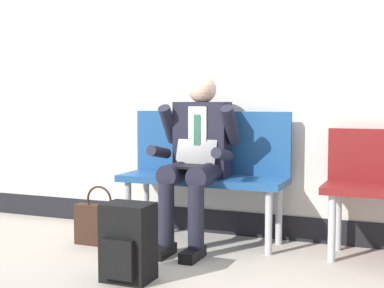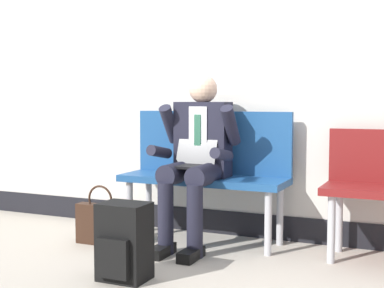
{
  "view_description": "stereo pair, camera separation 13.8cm",
  "coord_description": "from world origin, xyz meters",
  "px_view_note": "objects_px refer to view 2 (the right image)",
  "views": [
    {
      "loc": [
        1.47,
        -3.38,
        1.06
      ],
      "look_at": [
        0.0,
        0.19,
        0.75
      ],
      "focal_mm": 51.49,
      "sensor_mm": 36.0,
      "label": 1
    },
    {
      "loc": [
        1.6,
        -3.33,
        1.06
      ],
      "look_at": [
        0.0,
        0.19,
        0.75
      ],
      "focal_mm": 51.49,
      "sensor_mm": 36.0,
      "label": 2
    }
  ],
  "objects_px": {
    "bench_with_person": "(207,166)",
    "handbag": "(101,223)",
    "person_seated": "(196,155)",
    "backpack": "(124,242)"
  },
  "relations": [
    {
      "from": "person_seated",
      "to": "backpack",
      "type": "height_order",
      "value": "person_seated"
    },
    {
      "from": "handbag",
      "to": "person_seated",
      "type": "bearing_deg",
      "value": 21.08
    },
    {
      "from": "bench_with_person",
      "to": "person_seated",
      "type": "height_order",
      "value": "person_seated"
    },
    {
      "from": "handbag",
      "to": "backpack",
      "type": "bearing_deg",
      "value": -46.9
    },
    {
      "from": "bench_with_person",
      "to": "person_seated",
      "type": "distance_m",
      "value": 0.23
    },
    {
      "from": "person_seated",
      "to": "backpack",
      "type": "bearing_deg",
      "value": -95.23
    },
    {
      "from": "person_seated",
      "to": "handbag",
      "type": "height_order",
      "value": "person_seated"
    },
    {
      "from": "bench_with_person",
      "to": "handbag",
      "type": "bearing_deg",
      "value": -145.09
    },
    {
      "from": "bench_with_person",
      "to": "handbag",
      "type": "xyz_separation_m",
      "value": [
        -0.66,
        -0.46,
        -0.41
      ]
    },
    {
      "from": "backpack",
      "to": "handbag",
      "type": "bearing_deg",
      "value": 133.1
    }
  ]
}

